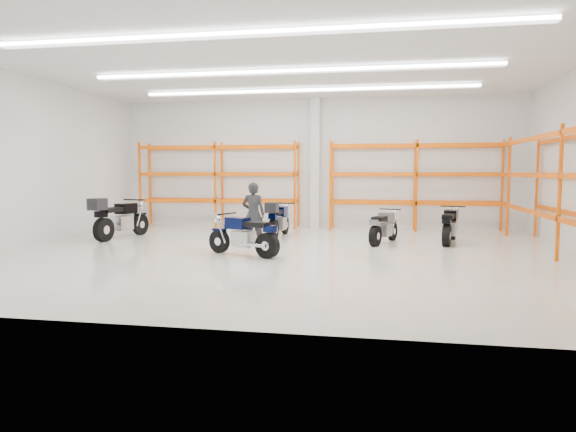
% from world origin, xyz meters
% --- Properties ---
extents(ground, '(14.00, 14.00, 0.00)m').
position_xyz_m(ground, '(0.00, 0.00, 0.00)').
color(ground, silver).
rests_on(ground, ground).
extents(room_shell, '(14.02, 12.02, 4.51)m').
position_xyz_m(room_shell, '(0.00, 0.03, 3.28)').
color(room_shell, white).
rests_on(room_shell, ground).
extents(motorcycle_main, '(1.90, 0.98, 0.98)m').
position_xyz_m(motorcycle_main, '(-0.83, -0.50, 0.46)').
color(motorcycle_main, black).
rests_on(motorcycle_main, ground).
extents(motorcycle_back_a, '(0.90, 2.39, 1.23)m').
position_xyz_m(motorcycle_back_a, '(-5.27, 1.74, 0.59)').
color(motorcycle_back_a, black).
rests_on(motorcycle_back_a, ground).
extents(motorcycle_back_b, '(0.68, 2.13, 1.10)m').
position_xyz_m(motorcycle_back_b, '(-0.74, 2.89, 0.52)').
color(motorcycle_back_b, black).
rests_on(motorcycle_back_b, ground).
extents(motorcycle_back_c, '(0.89, 1.81, 0.93)m').
position_xyz_m(motorcycle_back_c, '(2.34, 2.13, 0.43)').
color(motorcycle_back_c, black).
rests_on(motorcycle_back_c, ground).
extents(motorcycle_back_d, '(0.84, 2.01, 1.00)m').
position_xyz_m(motorcycle_back_d, '(4.13, 2.50, 0.47)').
color(motorcycle_back_d, black).
rests_on(motorcycle_back_d, ground).
extents(standing_man, '(0.62, 0.40, 1.69)m').
position_xyz_m(standing_man, '(-1.06, 1.16, 0.84)').
color(standing_man, black).
rests_on(standing_man, ground).
extents(structural_column, '(0.32, 0.32, 4.50)m').
position_xyz_m(structural_column, '(0.00, 5.82, 2.25)').
color(structural_column, white).
rests_on(structural_column, ground).
extents(pallet_racking_back_left, '(5.67, 0.87, 3.00)m').
position_xyz_m(pallet_racking_back_left, '(-3.40, 5.48, 1.79)').
color(pallet_racking_back_left, '#FF4300').
rests_on(pallet_racking_back_left, ground).
extents(pallet_racking_back_right, '(5.67, 0.87, 3.00)m').
position_xyz_m(pallet_racking_back_right, '(3.40, 5.48, 1.79)').
color(pallet_racking_back_right, '#FF4300').
rests_on(pallet_racking_back_right, ground).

